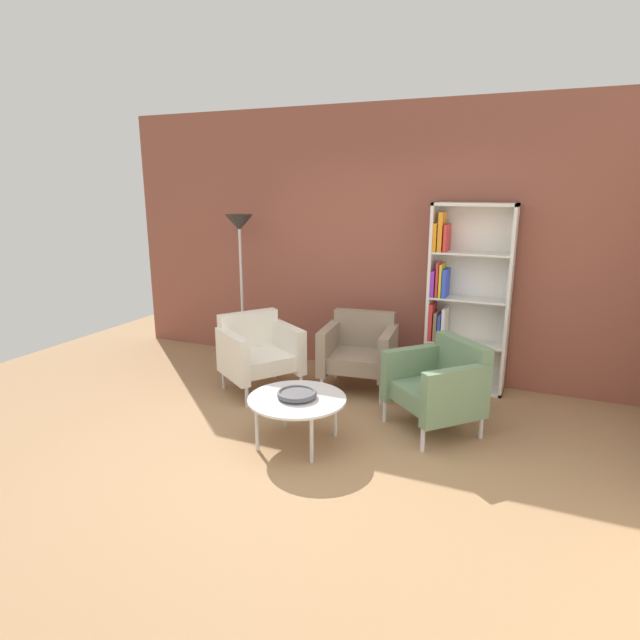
# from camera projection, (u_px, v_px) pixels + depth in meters

# --- Properties ---
(ground_plane) EXTENTS (8.32, 8.32, 0.00)m
(ground_plane) POSITION_uv_depth(u_px,v_px,m) (276.00, 467.00, 4.05)
(ground_plane) COLOR #9E7751
(brick_back_panel) EXTENTS (6.40, 0.12, 2.90)m
(brick_back_panel) POSITION_uv_depth(u_px,v_px,m) (381.00, 243.00, 5.87)
(brick_back_panel) COLOR brown
(brick_back_panel) RESTS_ON ground_plane
(bookshelf_tall) EXTENTS (0.80, 0.30, 1.90)m
(bookshelf_tall) POSITION_uv_depth(u_px,v_px,m) (460.00, 301.00, 5.45)
(bookshelf_tall) COLOR silver
(bookshelf_tall) RESTS_ON ground_plane
(coffee_table_low) EXTENTS (0.80, 0.80, 0.40)m
(coffee_table_low) POSITION_uv_depth(u_px,v_px,m) (297.00, 401.00, 4.33)
(coffee_table_low) COLOR silver
(coffee_table_low) RESTS_ON ground_plane
(decorative_bowl) EXTENTS (0.32, 0.32, 0.05)m
(decorative_bowl) POSITION_uv_depth(u_px,v_px,m) (297.00, 394.00, 4.32)
(decorative_bowl) COLOR #4C4C51
(decorative_bowl) RESTS_ON coffee_table_low
(armchair_spare_guest) EXTENTS (0.93, 0.94, 0.78)m
(armchair_spare_guest) POSITION_uv_depth(u_px,v_px,m) (258.00, 351.00, 5.48)
(armchair_spare_guest) COLOR white
(armchair_spare_guest) RESTS_ON ground_plane
(armchair_corner_red) EXTENTS (0.79, 0.74, 0.78)m
(armchair_corner_red) POSITION_uv_depth(u_px,v_px,m) (359.00, 350.00, 5.51)
(armchair_corner_red) COLOR gray
(armchair_corner_red) RESTS_ON ground_plane
(armchair_by_bookshelf) EXTENTS (0.95, 0.95, 0.78)m
(armchair_by_bookshelf) POSITION_uv_depth(u_px,v_px,m) (440.00, 384.00, 4.59)
(armchair_by_bookshelf) COLOR slate
(armchair_by_bookshelf) RESTS_ON ground_plane
(floor_lamp_torchiere) EXTENTS (0.32, 0.32, 1.74)m
(floor_lamp_torchiere) POSITION_uv_depth(u_px,v_px,m) (240.00, 240.00, 6.12)
(floor_lamp_torchiere) COLOR silver
(floor_lamp_torchiere) RESTS_ON ground_plane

